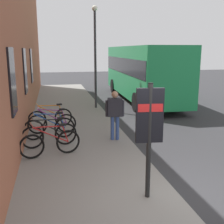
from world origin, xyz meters
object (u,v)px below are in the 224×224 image
at_px(bicycle_far_end, 50,135).
at_px(bicycle_beside_lamp, 50,128).
at_px(bicycle_leaning_wall, 51,143).
at_px(bicycle_nearest_sign, 52,123).
at_px(bicycle_by_door, 51,118).
at_px(pedestrian_crossing_street, 115,110).
at_px(city_bus, 141,70).
at_px(street_lamp, 95,49).
at_px(transit_info_sign, 149,123).

height_order(bicycle_far_end, bicycle_beside_lamp, same).
relative_size(bicycle_leaning_wall, bicycle_nearest_sign, 0.98).
bearing_deg(bicycle_by_door, pedestrian_crossing_street, -133.80).
xyz_separation_m(bicycle_far_end, bicycle_by_door, (2.31, -0.03, 0.00)).
height_order(bicycle_leaning_wall, city_bus, city_bus).
xyz_separation_m(bicycle_far_end, street_lamp, (5.79, -2.40, 2.68)).
height_order(bicycle_nearest_sign, city_bus, city_bus).
relative_size(bicycle_leaning_wall, pedestrian_crossing_street, 1.04).
xyz_separation_m(bicycle_leaning_wall, bicycle_beside_lamp, (1.64, 0.04, 0.00)).
xyz_separation_m(bicycle_leaning_wall, bicycle_by_door, (3.14, -0.00, 0.00)).
xyz_separation_m(bicycle_far_end, bicycle_nearest_sign, (1.46, -0.09, 0.00)).
bearing_deg(bicycle_beside_lamp, city_bus, -37.70).
height_order(bicycle_leaning_wall, transit_info_sign, transit_info_sign).
xyz_separation_m(bicycle_beside_lamp, pedestrian_crossing_street, (-0.56, -2.18, 0.64)).
bearing_deg(bicycle_nearest_sign, bicycle_beside_lamp, 171.62).
relative_size(bicycle_beside_lamp, bicycle_by_door, 1.02).
distance_m(bicycle_leaning_wall, city_bus, 10.75).
height_order(city_bus, street_lamp, street_lamp).
relative_size(bicycle_by_door, city_bus, 0.16).
height_order(bicycle_leaning_wall, bicycle_far_end, same).
xyz_separation_m(bicycle_leaning_wall, city_bus, (9.02, -5.67, 1.41)).
distance_m(bicycle_by_door, pedestrian_crossing_street, 3.04).
distance_m(bicycle_leaning_wall, bicycle_far_end, 0.83).
bearing_deg(bicycle_far_end, pedestrian_crossing_street, -83.31).
bearing_deg(bicycle_leaning_wall, bicycle_beside_lamp, 1.29).
bearing_deg(bicycle_far_end, bicycle_beside_lamp, 0.39).
distance_m(city_bus, street_lamp, 4.28).
bearing_deg(street_lamp, pedestrian_crossing_street, 177.70).
bearing_deg(bicycle_leaning_wall, transit_info_sign, -144.70).
relative_size(transit_info_sign, street_lamp, 0.46).
bearing_deg(bicycle_far_end, transit_info_sign, -151.00).
bearing_deg(bicycle_by_door, bicycle_nearest_sign, -176.18).
height_order(bicycle_far_end, street_lamp, street_lamp).
height_order(transit_info_sign, city_bus, city_bus).
distance_m(bicycle_beside_lamp, transit_info_sign, 5.00).
bearing_deg(bicycle_beside_lamp, pedestrian_crossing_street, -104.29).
distance_m(bicycle_beside_lamp, city_bus, 9.44).
relative_size(bicycle_far_end, bicycle_beside_lamp, 0.99).
relative_size(bicycle_leaning_wall, bicycle_by_door, 1.00).
height_order(bicycle_beside_lamp, bicycle_by_door, same).
xyz_separation_m(bicycle_far_end, transit_info_sign, (-3.61, -2.00, 1.21)).
relative_size(bicycle_beside_lamp, city_bus, 0.17).
relative_size(bicycle_leaning_wall, bicycle_far_end, 0.99).
relative_size(bicycle_beside_lamp, pedestrian_crossing_street, 1.05).
height_order(bicycle_beside_lamp, bicycle_nearest_sign, same).
distance_m(bicycle_leaning_wall, street_lamp, 7.52).
height_order(bicycle_leaning_wall, bicycle_by_door, same).
bearing_deg(city_bus, street_lamp, 126.08).
bearing_deg(city_bus, pedestrian_crossing_street, 156.07).
xyz_separation_m(bicycle_beside_lamp, bicycle_by_door, (1.50, -0.04, 0.00)).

